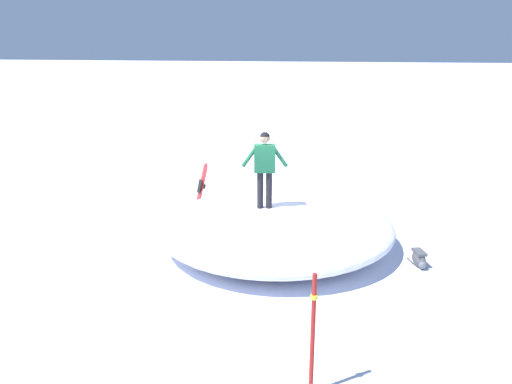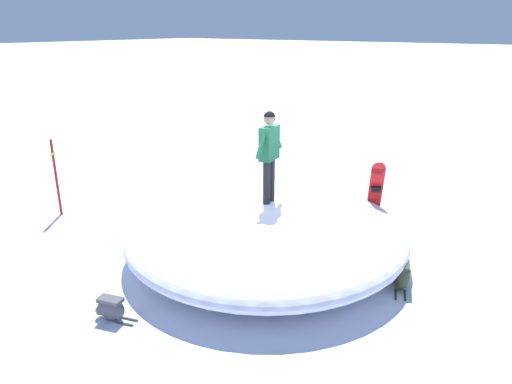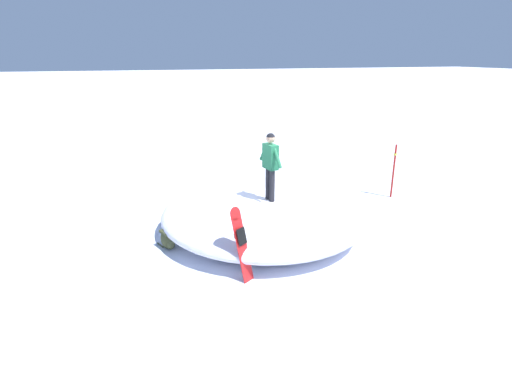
# 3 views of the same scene
# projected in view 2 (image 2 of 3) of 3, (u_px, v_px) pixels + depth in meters

# --- Properties ---
(ground) EXTENTS (240.00, 240.00, 0.00)m
(ground) POSITION_uv_depth(u_px,v_px,m) (279.00, 250.00, 9.33)
(ground) COLOR white
(snow_mound) EXTENTS (7.19, 7.28, 0.96)m
(snow_mound) POSITION_uv_depth(u_px,v_px,m) (266.00, 230.00, 9.03)
(snow_mound) COLOR white
(snow_mound) RESTS_ON ground
(snowboarder_standing) EXTENTS (0.30, 1.05, 1.75)m
(snowboarder_standing) POSITION_uv_depth(u_px,v_px,m) (269.00, 149.00, 8.79)
(snowboarder_standing) COLOR black
(snowboarder_standing) RESTS_ON snow_mound
(snowboard_primary_upright) EXTENTS (0.47, 0.51, 1.59)m
(snowboard_primary_upright) POSITION_uv_depth(u_px,v_px,m) (375.00, 195.00, 9.90)
(snowboard_primary_upright) COLOR red
(snowboard_primary_upright) RESTS_ON ground
(backpack_near) EXTENTS (0.68, 0.38, 0.36)m
(backpack_near) POSITION_uv_depth(u_px,v_px,m) (110.00, 308.00, 7.06)
(backpack_near) COLOR #4C4C51
(backpack_near) RESTS_ON ground
(backpack_far) EXTENTS (0.43, 0.69, 0.47)m
(backpack_far) POSITION_uv_depth(u_px,v_px,m) (401.00, 275.00, 7.89)
(backpack_far) COLOR #383D23
(backpack_far) RESTS_ON ground
(trail_marker_pole) EXTENTS (0.10, 0.10, 1.79)m
(trail_marker_pole) POSITION_uv_depth(u_px,v_px,m) (56.00, 176.00, 10.77)
(trail_marker_pole) COLOR #A51E19
(trail_marker_pole) RESTS_ON ground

